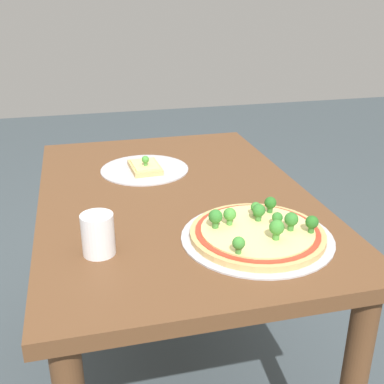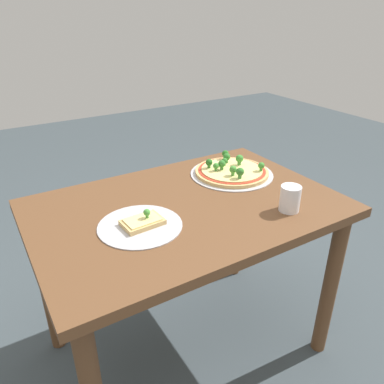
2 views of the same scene
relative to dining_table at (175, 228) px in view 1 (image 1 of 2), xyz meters
name	(u,v)px [view 1 (image 1 of 2)]	position (x,y,z in m)	size (l,w,h in m)	color
dining_table	(175,228)	(0.00, 0.00, 0.00)	(1.10, 0.74, 0.72)	brown
pizza_tray_whole	(258,232)	(0.30, 0.13, 0.12)	(0.35, 0.35, 0.07)	#B7B7BC
pizza_tray_slice	(145,168)	(-0.20, -0.05, 0.12)	(0.28, 0.28, 0.06)	#B7B7BC
drinking_cup	(98,234)	(0.28, -0.23, 0.15)	(0.07, 0.07, 0.09)	white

